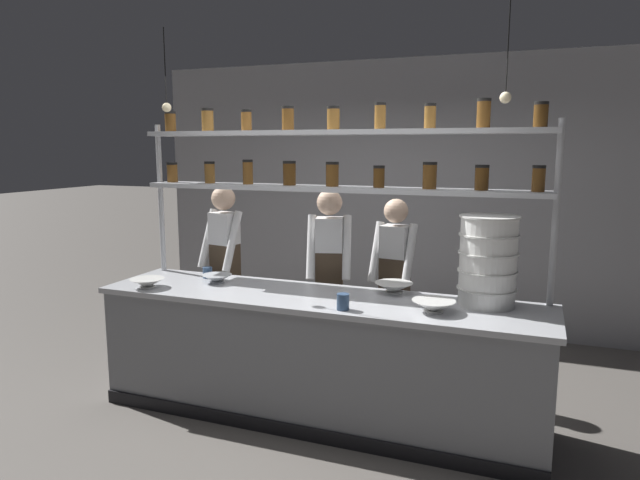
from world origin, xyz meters
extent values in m
plane|color=#5B5651|center=(0.00, 0.00, 0.00)|extent=(40.00, 40.00, 0.00)
cube|color=#939399|center=(0.00, 2.45, 1.45)|extent=(5.68, 0.12, 2.91)
cube|color=gray|center=(0.00, 0.00, 0.44)|extent=(3.22, 0.72, 0.88)
cube|color=#B7BABF|center=(0.00, 0.00, 0.90)|extent=(3.28, 0.76, 0.04)
cube|color=black|center=(0.00, -0.36, 0.05)|extent=(3.22, 0.03, 0.10)
cylinder|color=#B7BABF|center=(-1.56, 0.33, 1.08)|extent=(0.04, 0.04, 2.16)
cylinder|color=#B7BABF|center=(1.56, 0.33, 1.08)|extent=(0.04, 0.04, 2.16)
cube|color=#B7BABF|center=(0.00, 0.33, 1.67)|extent=(3.12, 0.28, 0.04)
cylinder|color=brown|center=(-1.43, 0.33, 1.76)|extent=(0.09, 0.09, 0.15)
cylinder|color=black|center=(-1.43, 0.33, 1.84)|extent=(0.09, 0.09, 0.02)
cylinder|color=brown|center=(-1.07, 0.33, 1.76)|extent=(0.08, 0.08, 0.16)
cylinder|color=black|center=(-1.07, 0.33, 1.85)|extent=(0.09, 0.09, 0.02)
cylinder|color=brown|center=(-0.72, 0.33, 1.77)|extent=(0.08, 0.08, 0.17)
cylinder|color=black|center=(-0.72, 0.33, 1.87)|extent=(0.08, 0.08, 0.02)
cylinder|color=#513314|center=(-0.36, 0.33, 1.77)|extent=(0.10, 0.10, 0.17)
cylinder|color=black|center=(-0.36, 0.33, 1.86)|extent=(0.10, 0.10, 0.02)
cylinder|color=brown|center=(-0.01, 0.33, 1.77)|extent=(0.10, 0.10, 0.16)
cylinder|color=black|center=(-0.01, 0.33, 1.86)|extent=(0.10, 0.10, 0.02)
cylinder|color=#513314|center=(0.35, 0.33, 1.76)|extent=(0.08, 0.08, 0.14)
cylinder|color=black|center=(0.35, 0.33, 1.84)|extent=(0.08, 0.08, 0.02)
cylinder|color=brown|center=(0.72, 0.33, 1.77)|extent=(0.10, 0.10, 0.17)
cylinder|color=black|center=(0.72, 0.33, 1.87)|extent=(0.10, 0.10, 0.02)
cylinder|color=#513314|center=(1.08, 0.33, 1.76)|extent=(0.09, 0.09, 0.15)
cylinder|color=black|center=(1.08, 0.33, 1.85)|extent=(0.10, 0.10, 0.02)
cylinder|color=brown|center=(1.44, 0.33, 1.76)|extent=(0.09, 0.09, 0.15)
cylinder|color=black|center=(1.44, 0.33, 1.85)|extent=(0.09, 0.09, 0.02)
cube|color=#B7BABF|center=(0.00, 0.33, 2.08)|extent=(3.12, 0.28, 0.04)
cylinder|color=brown|center=(-1.43, 0.33, 2.18)|extent=(0.09, 0.09, 0.15)
cylinder|color=black|center=(-1.43, 0.33, 2.26)|extent=(0.09, 0.09, 0.02)
cylinder|color=brown|center=(-1.07, 0.33, 2.18)|extent=(0.09, 0.09, 0.16)
cylinder|color=black|center=(-1.07, 0.33, 2.27)|extent=(0.10, 0.10, 0.02)
cylinder|color=brown|center=(-0.72, 0.33, 2.17)|extent=(0.08, 0.08, 0.14)
cylinder|color=black|center=(-0.72, 0.33, 2.26)|extent=(0.08, 0.08, 0.02)
cylinder|color=brown|center=(-0.37, 0.33, 2.18)|extent=(0.09, 0.09, 0.16)
cylinder|color=black|center=(-0.37, 0.33, 2.27)|extent=(0.09, 0.09, 0.02)
cylinder|color=brown|center=(0.00, 0.33, 2.18)|extent=(0.09, 0.09, 0.15)
cylinder|color=black|center=(0.00, 0.33, 2.26)|extent=(0.10, 0.10, 0.02)
cylinder|color=brown|center=(0.36, 0.33, 2.19)|extent=(0.08, 0.08, 0.17)
cylinder|color=black|center=(0.36, 0.33, 2.28)|extent=(0.08, 0.08, 0.02)
cylinder|color=brown|center=(0.71, 0.33, 2.18)|extent=(0.08, 0.08, 0.15)
cylinder|color=black|center=(0.71, 0.33, 2.27)|extent=(0.08, 0.08, 0.02)
cylinder|color=brown|center=(1.07, 0.33, 2.19)|extent=(0.09, 0.09, 0.18)
cylinder|color=black|center=(1.07, 0.33, 2.29)|extent=(0.09, 0.09, 0.02)
cylinder|color=#513314|center=(1.43, 0.33, 2.18)|extent=(0.09, 0.09, 0.15)
cylinder|color=black|center=(1.43, 0.33, 2.26)|extent=(0.09, 0.09, 0.02)
cylinder|color=black|center=(-1.20, 0.64, 0.40)|extent=(0.11, 0.11, 0.79)
cylinder|color=black|center=(-1.04, 0.60, 0.40)|extent=(0.11, 0.11, 0.79)
cube|color=#473828|center=(-1.12, 0.62, 0.96)|extent=(0.25, 0.21, 0.34)
cube|color=white|center=(-1.12, 0.62, 1.27)|extent=(0.25, 0.22, 0.28)
sphere|color=beige|center=(-1.12, 0.62, 1.54)|extent=(0.21, 0.21, 0.21)
cylinder|color=white|center=(-1.27, 0.59, 1.18)|extent=(0.12, 0.25, 0.52)
cylinder|color=white|center=(-0.99, 0.53, 1.18)|extent=(0.12, 0.25, 0.52)
cylinder|color=black|center=(-0.21, 0.60, 0.39)|extent=(0.11, 0.11, 0.79)
cylinder|color=black|center=(-0.06, 0.64, 0.39)|extent=(0.11, 0.11, 0.79)
cube|color=#473828|center=(-0.13, 0.62, 0.96)|extent=(0.26, 0.22, 0.34)
cube|color=white|center=(-0.13, 0.62, 1.27)|extent=(0.26, 0.23, 0.28)
sphere|color=beige|center=(-0.13, 0.62, 1.53)|extent=(0.21, 0.21, 0.21)
cylinder|color=white|center=(-0.26, 0.52, 1.18)|extent=(0.13, 0.25, 0.52)
cylinder|color=white|center=(0.02, 0.60, 1.18)|extent=(0.13, 0.25, 0.52)
cylinder|color=black|center=(0.29, 0.83, 0.38)|extent=(0.11, 0.11, 0.75)
cylinder|color=black|center=(0.45, 0.81, 0.38)|extent=(0.11, 0.11, 0.75)
cube|color=#473828|center=(0.37, 0.82, 0.92)|extent=(0.24, 0.20, 0.33)
cube|color=white|center=(0.37, 0.82, 1.21)|extent=(0.24, 0.21, 0.27)
sphere|color=beige|center=(0.37, 0.82, 1.46)|extent=(0.20, 0.20, 0.20)
cylinder|color=white|center=(0.22, 0.78, 1.12)|extent=(0.10, 0.24, 0.50)
cylinder|color=white|center=(0.51, 0.74, 1.12)|extent=(0.10, 0.24, 0.50)
cylinder|color=white|center=(1.15, 0.18, 0.98)|extent=(0.37, 0.37, 0.11)
cylinder|color=silver|center=(1.15, 0.18, 1.04)|extent=(0.40, 0.40, 0.01)
cylinder|color=white|center=(1.15, 0.18, 1.10)|extent=(0.37, 0.37, 0.11)
cylinder|color=silver|center=(1.15, 0.18, 1.16)|extent=(0.40, 0.40, 0.01)
cylinder|color=white|center=(1.15, 0.18, 1.22)|extent=(0.37, 0.37, 0.11)
cylinder|color=silver|center=(1.15, 0.18, 1.28)|extent=(0.40, 0.40, 0.01)
cylinder|color=white|center=(1.15, 0.18, 1.34)|extent=(0.37, 0.37, 0.11)
cylinder|color=silver|center=(1.15, 0.18, 1.40)|extent=(0.40, 0.40, 0.01)
cylinder|color=white|center=(1.15, 0.18, 1.46)|extent=(0.37, 0.37, 0.11)
cylinder|color=silver|center=(1.15, 0.18, 1.53)|extent=(0.40, 0.40, 0.01)
cylinder|color=silver|center=(0.85, -0.11, 0.93)|extent=(0.13, 0.13, 0.01)
cone|color=silver|center=(0.85, -0.11, 0.96)|extent=(0.28, 0.28, 0.08)
cylinder|color=silver|center=(-1.30, -0.24, 0.93)|extent=(0.12, 0.12, 0.01)
cone|color=silver|center=(-1.30, -0.24, 0.96)|extent=(0.26, 0.26, 0.07)
cylinder|color=#B2B7BC|center=(-0.89, 0.09, 0.93)|extent=(0.11, 0.11, 0.01)
cone|color=#B2B7BC|center=(-0.89, 0.09, 0.95)|extent=(0.24, 0.24, 0.06)
cylinder|color=silver|center=(0.49, 0.28, 0.93)|extent=(0.13, 0.13, 0.01)
cone|color=silver|center=(0.49, 0.28, 0.96)|extent=(0.28, 0.28, 0.08)
cylinder|color=#334C70|center=(0.29, -0.27, 0.97)|extent=(0.08, 0.08, 0.11)
cylinder|color=#334C70|center=(-1.04, 0.21, 0.96)|extent=(0.08, 0.08, 0.09)
cylinder|color=black|center=(-1.22, 0.00, 2.56)|extent=(0.01, 0.01, 0.58)
sphere|color=#F9E5B2|center=(-1.22, 0.00, 2.27)|extent=(0.07, 0.07, 0.07)
cylinder|color=black|center=(1.22, 0.00, 2.56)|extent=(0.01, 0.01, 0.58)
sphere|color=#F9E5B2|center=(1.22, 0.00, 2.27)|extent=(0.07, 0.07, 0.07)
camera|label=1|loc=(1.44, -3.71, 1.98)|focal=32.00mm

